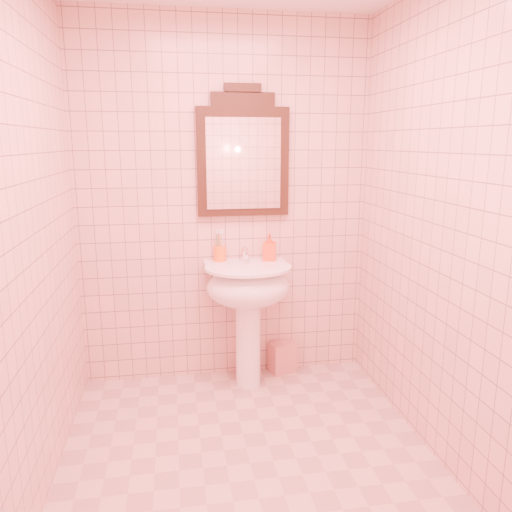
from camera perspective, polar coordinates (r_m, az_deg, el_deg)
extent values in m
plane|color=#C9A791|center=(2.88, -0.67, -22.59)|extent=(2.20, 2.20, 0.00)
cube|color=#D0A191|center=(3.46, -3.56, 5.90)|extent=(2.00, 0.02, 2.50)
cylinder|color=white|center=(3.49, -0.91, -9.33)|extent=(0.17, 0.17, 0.70)
ellipsoid|color=white|center=(3.35, -0.88, -3.58)|extent=(0.56, 0.46, 0.28)
cube|color=white|center=(3.48, -1.30, -1.01)|extent=(0.56, 0.15, 0.05)
cylinder|color=white|center=(3.31, -0.89, -1.35)|extent=(0.58, 0.58, 0.02)
cylinder|color=white|center=(3.46, -1.31, 0.20)|extent=(0.04, 0.04, 0.09)
cylinder|color=white|center=(3.40, -1.18, 0.58)|extent=(0.02, 0.10, 0.02)
cylinder|color=white|center=(3.35, -1.05, 0.06)|extent=(0.02, 0.02, 0.04)
cube|color=white|center=(3.46, -1.33, 1.13)|extent=(0.02, 0.07, 0.01)
cube|color=black|center=(3.43, -1.48, 10.67)|extent=(0.62, 0.05, 0.72)
cube|color=black|center=(3.44, -1.52, 17.47)|extent=(0.42, 0.05, 0.09)
cube|color=black|center=(3.44, -1.53, 18.64)|extent=(0.24, 0.05, 0.06)
cube|color=white|center=(3.40, -1.41, 10.49)|extent=(0.50, 0.01, 0.60)
cylinder|color=orange|center=(3.46, -4.15, 0.27)|extent=(0.08, 0.08, 0.11)
cylinder|color=silver|center=(3.45, -3.84, 1.01)|extent=(0.01, 0.01, 0.20)
cylinder|color=#338CD8|center=(3.47, -4.09, 1.06)|extent=(0.01, 0.01, 0.20)
cylinder|color=#E5334C|center=(3.46, -4.43, 1.03)|extent=(0.01, 0.01, 0.20)
cylinder|color=#3FBF59|center=(3.44, -4.40, 0.95)|extent=(0.01, 0.01, 0.20)
cylinder|color=#D8CC4C|center=(3.43, -4.03, 0.94)|extent=(0.01, 0.01, 0.20)
imported|color=#ED3F13|center=(3.46, 1.55, 1.01)|extent=(0.11, 0.11, 0.19)
cube|color=tan|center=(3.78, 3.05, -11.46)|extent=(0.22, 0.18, 0.23)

